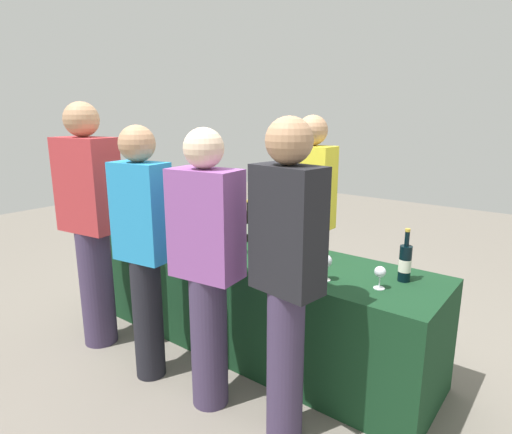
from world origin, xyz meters
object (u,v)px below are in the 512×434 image
at_px(wine_bottle_5, 297,236).
at_px(guest_2, 207,263).
at_px(wine_glass_3, 305,257).
at_px(wine_glass_1, 241,239).
at_px(wine_glass_4, 326,262).
at_px(wine_bottle_0, 185,218).
at_px(guest_1, 143,244).
at_px(wine_glass_0, 193,228).
at_px(wine_bottle_6, 312,244).
at_px(guest_3, 287,271).
at_px(wine_bottle_7, 405,263).
at_px(wine_glass_5, 380,273).
at_px(wine_bottle_2, 249,226).
at_px(wine_bottle_3, 265,233).
at_px(ice_bucket, 167,220).
at_px(server_pouring, 310,214).
at_px(wine_glass_2, 288,253).
at_px(wine_bottle_1, 210,220).
at_px(wine_bottle_4, 281,234).
at_px(guest_0, 91,219).

height_order(wine_bottle_5, guest_2, guest_2).
bearing_deg(wine_glass_3, wine_glass_1, 171.94).
height_order(wine_glass_1, wine_glass_4, wine_glass_4).
height_order(wine_bottle_0, wine_glass_1, wine_bottle_0).
distance_m(wine_glass_3, guest_1, 0.99).
relative_size(wine_glass_0, wine_glass_3, 0.93).
bearing_deg(wine_glass_0, wine_bottle_6, 9.02).
bearing_deg(guest_3, wine_bottle_0, 162.53).
distance_m(wine_bottle_6, wine_glass_3, 0.27).
relative_size(wine_bottle_7, guest_3, 0.19).
distance_m(wine_bottle_5, wine_glass_5, 0.73).
bearing_deg(wine_glass_1, wine_bottle_6, 20.02).
relative_size(wine_bottle_7, wine_glass_5, 2.41).
xyz_separation_m(wine_bottle_2, wine_bottle_3, (0.23, -0.10, 0.01)).
bearing_deg(ice_bucket, wine_bottle_0, 26.54).
xyz_separation_m(server_pouring, guest_1, (-0.45, -1.22, -0.03)).
relative_size(wine_bottle_2, wine_glass_2, 2.29).
distance_m(wine_bottle_3, server_pouring, 0.47).
bearing_deg(ice_bucket, wine_bottle_6, 3.13).
bearing_deg(wine_glass_4, guest_2, -134.17).
bearing_deg(wine_bottle_1, ice_bucket, -165.21).
height_order(wine_glass_0, wine_glass_5, wine_glass_0).
relative_size(wine_glass_2, wine_glass_5, 1.07).
bearing_deg(wine_glass_3, wine_glass_5, 9.13).
height_order(wine_bottle_2, wine_glass_4, wine_bottle_2).
bearing_deg(wine_bottle_7, wine_bottle_4, 177.02).
relative_size(wine_glass_2, guest_0, 0.08).
relative_size(wine_bottle_1, wine_glass_3, 2.27).
bearing_deg(wine_glass_4, guest_1, -151.76).
distance_m(wine_bottle_2, guest_2, 0.91).
bearing_deg(wine_bottle_0, wine_glass_1, -12.77).
xyz_separation_m(wine_glass_3, guest_2, (-0.33, -0.49, 0.03)).
relative_size(wine_bottle_3, server_pouring, 0.20).
bearing_deg(guest_0, guest_3, -5.97).
distance_m(wine_bottle_7, server_pouring, 0.98).
relative_size(wine_bottle_7, wine_glass_2, 2.26).
xyz_separation_m(wine_bottle_2, wine_bottle_6, (0.60, -0.09, -0.00)).
bearing_deg(wine_bottle_5, wine_glass_1, -143.50).
bearing_deg(guest_3, wine_glass_1, 152.05).
bearing_deg(guest_1, ice_bucket, 122.26).
bearing_deg(wine_glass_2, wine_bottle_3, 148.47).
height_order(wine_bottle_1, wine_bottle_6, wine_bottle_1).
bearing_deg(wine_glass_0, wine_bottle_5, 14.80).
bearing_deg(wine_glass_1, wine_glass_0, 177.90).
relative_size(wine_glass_4, wine_glass_5, 1.20).
bearing_deg(guest_1, guest_0, 168.07).
height_order(wine_bottle_2, wine_glass_2, wine_bottle_2).
height_order(wine_bottle_7, wine_glass_1, wine_bottle_7).
bearing_deg(server_pouring, wine_bottle_2, 49.06).
xyz_separation_m(wine_bottle_5, wine_bottle_6, (0.15, -0.06, -0.01)).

